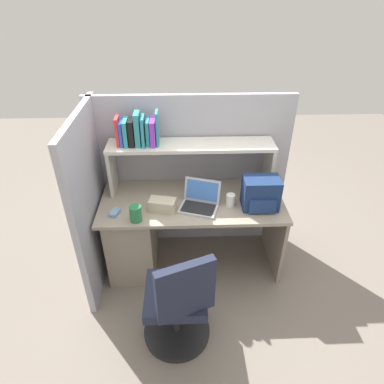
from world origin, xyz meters
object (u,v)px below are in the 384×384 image
Objects in this scene: backpack at (261,194)px; paper_cup at (230,200)px; office_chair at (178,305)px; laptop at (200,202)px; tissue_box at (163,205)px; computer_mouse at (115,213)px; snack_canister at (136,213)px.

backpack reaches higher than paper_cup.
backpack reaches higher than office_chair.
tissue_box is at bearing -173.69° from laptop.
computer_mouse is 0.91m from office_chair.
paper_cup is at bearing 23.51° from computer_mouse.
computer_mouse is 0.97m from paper_cup.
paper_cup is (0.97, 0.09, 0.04)m from computer_mouse.
backpack is 2.21× the size of snack_canister.
laptop is at bearing -125.35° from office_chair.
laptop is 0.40× the size of office_chair.
computer_mouse is 0.96× the size of paper_cup.
tissue_box is 0.24× the size of office_chair.
office_chair is (0.33, -0.58, -0.40)m from snack_canister.
computer_mouse is at bearing -173.12° from laptop.
snack_canister is at bearing -134.58° from tissue_box.
computer_mouse is 0.40m from tissue_box.
backpack is 0.26m from paper_cup.
office_chair reaches higher than tissue_box.
laptop is 0.26m from paper_cup.
laptop is 0.71m from computer_mouse.
office_chair is at bearing -68.19° from tissue_box.
laptop is 3.46× the size of paper_cup.
tissue_box is (-0.58, -0.04, -0.00)m from paper_cup.
tissue_box is at bearing -179.14° from backpack.
office_chair reaches higher than computer_mouse.
paper_cup is 0.12× the size of office_chair.
paper_cup is 0.96m from office_chair.
laptop is 0.51m from backpack.
paper_cup is 0.80× the size of snack_canister.
laptop reaches higher than computer_mouse.
laptop is at bearing -178.03° from paper_cup.
laptop is 0.86m from office_chair.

